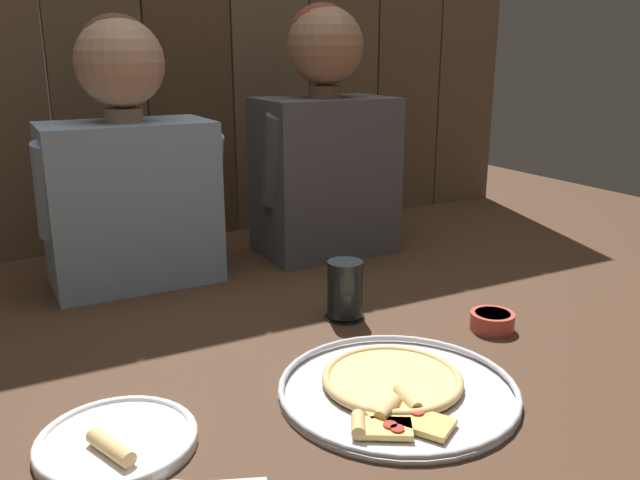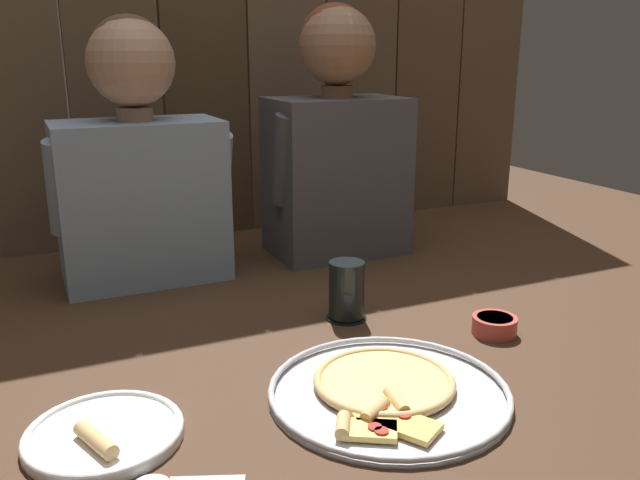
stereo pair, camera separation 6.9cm
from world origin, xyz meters
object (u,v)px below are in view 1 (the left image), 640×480
Objects in this scene: dipping_bowl at (492,320)px; dinner_plate at (117,440)px; pizza_tray at (396,387)px; diner_right at (325,140)px; diner_left at (128,163)px; drinking_glass at (345,290)px.

dinner_plate is at bearing -175.73° from dipping_bowl.
dipping_bowl reaches higher than pizza_tray.
pizza_tray is 0.60× the size of diner_right.
dinner_plate is (-0.42, 0.06, -0.00)m from pizza_tray.
pizza_tray is 0.63× the size of diner_left.
diner_left reaches higher than dipping_bowl.
pizza_tray is 3.16× the size of drinking_glass.
pizza_tray is at bearing -110.28° from diner_right.
drinking_glass is 0.20× the size of diner_left.
diner_left is (0.18, 0.66, 0.27)m from dinner_plate.
drinking_glass is 0.19× the size of diner_right.
dipping_bowl is 0.14× the size of diner_left.
pizza_tray is 0.82m from diner_right.
pizza_tray is at bearing -71.93° from diner_left.
drinking_glass is at bearing 25.58° from dinner_plate.
diner_left is (-0.32, 0.42, 0.22)m from drinking_glass.
diner_right reaches higher than drinking_glass.
diner_right is (0.50, -0.00, 0.02)m from diner_left.
pizza_tray is 0.42m from dinner_plate.
diner_right reaches higher than diner_left.
drinking_glass reaches higher than dipping_bowl.
dipping_bowl is (0.30, 0.11, 0.01)m from pizza_tray.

